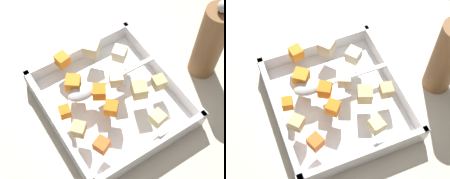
% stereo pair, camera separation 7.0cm
% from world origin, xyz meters
% --- Properties ---
extents(ground_plane, '(4.00, 4.00, 0.00)m').
position_xyz_m(ground_plane, '(0.00, 0.00, 0.00)').
color(ground_plane, '#BCB29E').
extents(baking_dish, '(0.29, 0.27, 0.05)m').
position_xyz_m(baking_dish, '(-0.00, -0.00, 0.01)').
color(baking_dish, silver).
rests_on(baking_dish, ground_plane).
extents(carrot_chunk_mid_right, '(0.04, 0.04, 0.03)m').
position_xyz_m(carrot_chunk_mid_right, '(-0.04, 0.02, 0.06)').
color(carrot_chunk_mid_right, orange).
rests_on(carrot_chunk_mid_right, baking_dish).
extents(carrot_chunk_far_right, '(0.04, 0.04, 0.03)m').
position_xyz_m(carrot_chunk_far_right, '(0.01, 0.02, 0.06)').
color(carrot_chunk_far_right, orange).
rests_on(carrot_chunk_far_right, baking_dish).
extents(carrot_chunk_corner_ne, '(0.03, 0.03, 0.03)m').
position_xyz_m(carrot_chunk_corner_ne, '(0.12, 0.05, 0.06)').
color(carrot_chunk_corner_ne, orange).
rests_on(carrot_chunk_corner_ne, baking_dish).
extents(carrot_chunk_corner_nw, '(0.04, 0.04, 0.03)m').
position_xyz_m(carrot_chunk_corner_nw, '(0.05, 0.06, 0.07)').
color(carrot_chunk_corner_nw, orange).
rests_on(carrot_chunk_corner_nw, baking_dish).
extents(carrot_chunk_center, '(0.03, 0.03, 0.03)m').
position_xyz_m(carrot_chunk_center, '(-0.09, 0.08, 0.06)').
color(carrot_chunk_center, orange).
rests_on(carrot_chunk_center, baking_dish).
extents(carrot_chunk_near_spoon, '(0.03, 0.03, 0.02)m').
position_xyz_m(carrot_chunk_near_spoon, '(0.01, 0.10, 0.06)').
color(carrot_chunk_near_spoon, orange).
rests_on(carrot_chunk_near_spoon, baking_dish).
extents(potato_chunk_front_center, '(0.04, 0.04, 0.03)m').
position_xyz_m(potato_chunk_front_center, '(0.02, -0.02, 0.07)').
color(potato_chunk_front_center, beige).
rests_on(potato_chunk_front_center, baking_dish).
extents(potato_chunk_back_center, '(0.04, 0.04, 0.03)m').
position_xyz_m(potato_chunk_back_center, '(-0.04, 0.10, 0.06)').
color(potato_chunk_back_center, tan).
rests_on(potato_chunk_back_center, baking_dish).
extents(potato_chunk_far_left, '(0.04, 0.04, 0.03)m').
position_xyz_m(potato_chunk_far_left, '(0.11, -0.02, 0.07)').
color(potato_chunk_far_left, beige).
rests_on(potato_chunk_far_left, baking_dish).
extents(potato_chunk_corner_sw, '(0.04, 0.04, 0.03)m').
position_xyz_m(potato_chunk_corner_sw, '(0.07, -0.06, 0.07)').
color(potato_chunk_corner_sw, beige).
rests_on(potato_chunk_corner_sw, baking_dish).
extents(potato_chunk_mid_left, '(0.03, 0.03, 0.03)m').
position_xyz_m(potato_chunk_mid_left, '(-0.04, -0.09, 0.06)').
color(potato_chunk_mid_left, tan).
rests_on(potato_chunk_mid_left, baking_dish).
extents(potato_chunk_under_handle, '(0.03, 0.03, 0.03)m').
position_xyz_m(potato_chunk_under_handle, '(-0.10, -0.04, 0.06)').
color(potato_chunk_under_handle, '#E0CC89').
rests_on(potato_chunk_under_handle, baking_dish).
extents(potato_chunk_heap_side, '(0.04, 0.04, 0.03)m').
position_xyz_m(potato_chunk_heap_side, '(-0.03, -0.05, 0.07)').
color(potato_chunk_heap_side, tan).
rests_on(potato_chunk_heap_side, baking_dish).
extents(serving_spoon, '(0.04, 0.21, 0.02)m').
position_xyz_m(serving_spoon, '(0.03, 0.04, 0.06)').
color(serving_spoon, silver).
rests_on(serving_spoon, baking_dish).
extents(pepper_mill, '(0.06, 0.06, 0.21)m').
position_xyz_m(pepper_mill, '(-0.03, -0.23, 0.10)').
color(pepper_mill, brown).
rests_on(pepper_mill, ground_plane).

